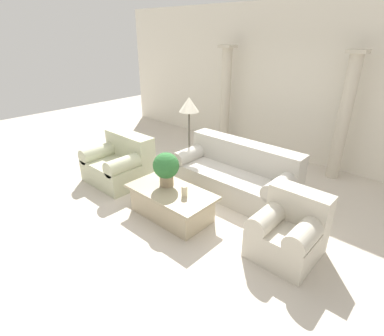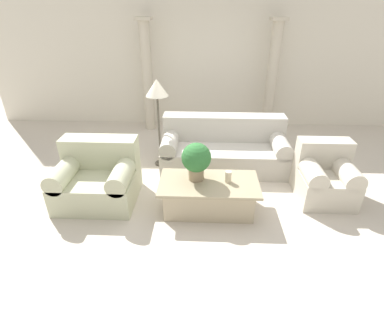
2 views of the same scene
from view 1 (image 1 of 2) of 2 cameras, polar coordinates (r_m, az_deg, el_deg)
The scene contains 11 objects.
ground_plane at distance 5.07m, azimuth 0.52°, elevation -6.41°, with size 16.00×16.00×0.00m, color beige.
wall_back at distance 6.91m, azimuth 17.79°, elevation 15.06°, with size 10.00×0.06×3.20m.
sofa_long at distance 5.29m, azimuth 8.36°, elevation -1.03°, with size 2.13×0.95×0.86m.
loveseat at distance 5.81m, azimuth -13.46°, elevation 1.10°, with size 1.10×0.95×0.86m.
coffee_table at distance 4.61m, azimuth -3.93°, elevation -6.65°, with size 1.36×0.72×0.44m.
potted_plant at distance 4.53m, azimuth -4.96°, elevation 0.18°, with size 0.40×0.40×0.53m.
pillar_candle at distance 4.31m, azimuth -1.44°, elevation -4.38°, with size 0.09×0.09×0.16m.
floor_lamp at distance 5.63m, azimuth -0.56°, elevation 11.27°, with size 0.37×0.37×1.52m.
column_left at distance 7.29m, azimuth 6.38°, elevation 13.26°, with size 0.32×0.32×2.34m.
column_right at distance 6.15m, azimuth 26.98°, elevation 8.64°, with size 0.32×0.32×2.34m.
armchair at distance 4.00m, azimuth 18.03°, elevation -11.05°, with size 0.77×0.81×0.83m.
Camera 1 is at (2.90, -3.24, 2.61)m, focal length 28.00 mm.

